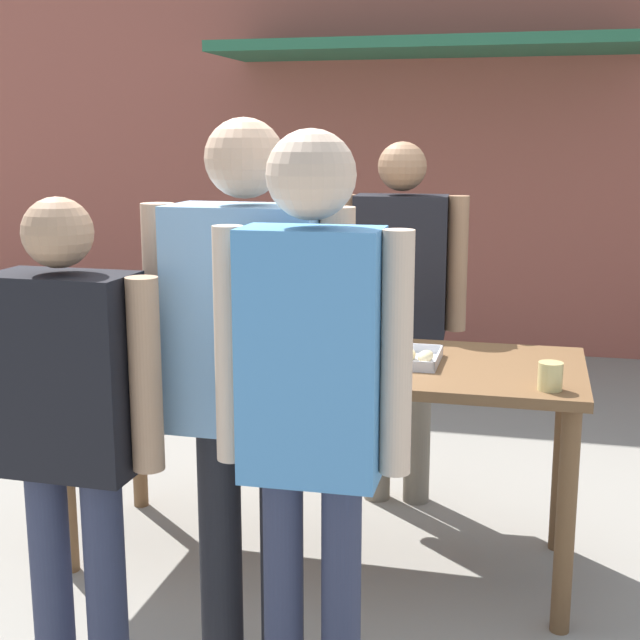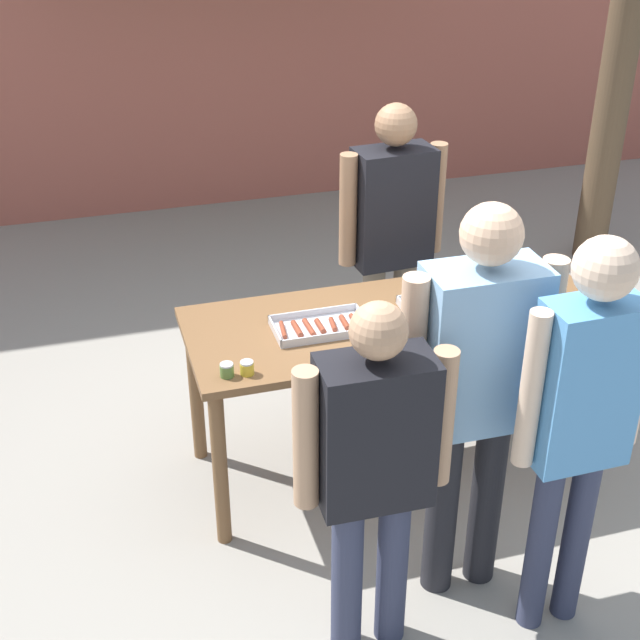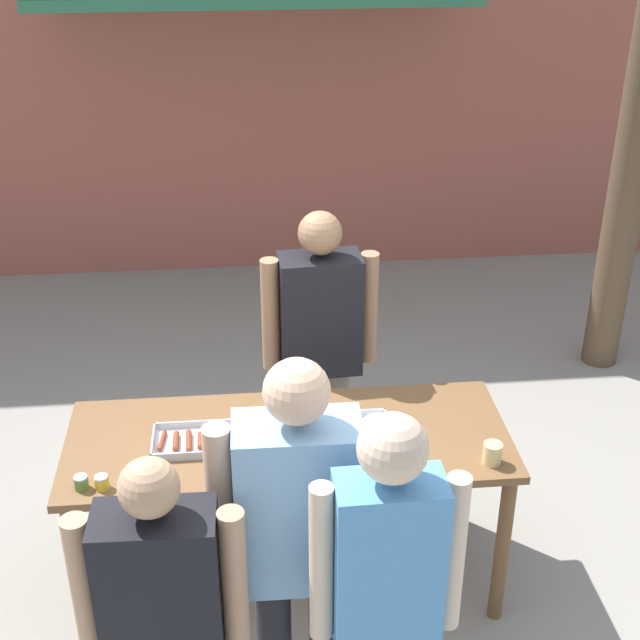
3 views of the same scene
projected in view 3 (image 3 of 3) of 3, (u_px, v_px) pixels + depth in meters
ground_plane at (291, 579)px, 4.59m from camera, size 24.00×24.00×0.00m
building_facade_back at (254, 3)px, 7.04m from camera, size 12.00×1.11×4.50m
serving_table at (289, 456)px, 4.23m from camera, size 2.08×0.81×0.89m
food_tray_sausages at (201, 441)px, 4.13m from camera, size 0.45×0.26×0.04m
food_tray_buns at (343, 432)px, 4.18m from camera, size 0.45×0.29×0.06m
condiment_jar_mustard at (81, 482)px, 3.83m from camera, size 0.06×0.06×0.06m
condiment_jar_ketchup at (102, 482)px, 3.83m from camera, size 0.06×0.06×0.06m
beer_cup at (492, 453)px, 3.98m from camera, size 0.09×0.09×0.10m
person_server_behind_table at (320, 335)px, 4.75m from camera, size 0.62×0.26×1.74m
person_customer_holding_hotdog at (163, 611)px, 3.15m from camera, size 0.61×0.24×1.59m
person_customer_with_cup at (386, 586)px, 3.06m from camera, size 0.53×0.23×1.78m
person_customer_waiting_in_line at (299, 532)px, 3.31m from camera, size 0.67×0.26×1.82m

